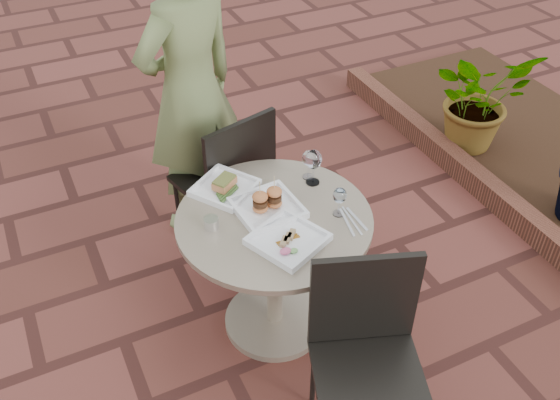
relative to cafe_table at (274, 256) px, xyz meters
name	(u,v)px	position (x,y,z in m)	size (l,w,h in m)	color
ground	(272,288)	(0.09, 0.22, -0.48)	(60.00, 60.00, 0.00)	brown
cafe_table	(274,256)	(0.00, 0.00, 0.00)	(0.90, 0.90, 0.73)	gray
chair_far	(230,174)	(0.03, 0.61, 0.07)	(0.54, 0.54, 0.93)	black
chair_near	(366,344)	(0.09, -0.67, 0.07)	(0.56, 0.56, 0.93)	black
diner	(190,92)	(-0.05, 0.96, 0.41)	(0.65, 0.43, 1.79)	olive
plate_salmon	(225,187)	(-0.13, 0.28, 0.27)	(0.36, 0.36, 0.07)	white
plate_sliders	(267,205)	(-0.01, 0.05, 0.28)	(0.30, 0.30, 0.18)	white
plate_tuna	(288,239)	(-0.02, -0.18, 0.26)	(0.37, 0.37, 0.03)	white
wine_glass_right	(340,196)	(0.27, -0.11, 0.35)	(0.06, 0.06, 0.15)	white
wine_glass_mid	(309,159)	(0.28, 0.20, 0.35)	(0.07, 0.07, 0.15)	white
wine_glass_far	(314,160)	(0.28, 0.15, 0.38)	(0.08, 0.08, 0.19)	white
steel_ramekin	(211,223)	(-0.28, 0.06, 0.27)	(0.07, 0.07, 0.05)	silver
cutlery_set	(352,221)	(0.30, -0.18, 0.25)	(0.09, 0.21, 0.00)	silver
planter_curb	(469,173)	(1.69, 0.52, -0.41)	(0.12, 3.00, 0.15)	brown
mulch_bed	(546,153)	(2.39, 0.52, -0.45)	(1.30, 3.00, 0.06)	black
potted_plant_a	(479,98)	(1.94, 0.83, -0.06)	(0.65, 0.57, 0.73)	#33662D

